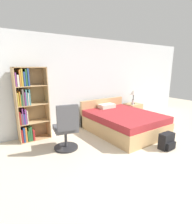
% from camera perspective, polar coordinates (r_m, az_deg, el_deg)
% --- Properties ---
extents(ground_plane, '(14.00, 14.00, 0.00)m').
position_cam_1_polar(ground_plane, '(3.42, 25.36, -18.48)').
color(ground_plane, beige).
extents(wall_back, '(9.00, 0.06, 2.60)m').
position_cam_1_polar(wall_back, '(5.27, -4.92, 9.19)').
color(wall_back, silver).
rests_on(wall_back, ground_plane).
extents(bookshelf, '(0.75, 0.33, 1.79)m').
position_cam_1_polar(bookshelf, '(4.49, -21.33, 1.99)').
color(bookshelf, tan).
rests_on(bookshelf, ground_plane).
extents(bed, '(1.59, 2.06, 0.80)m').
position_cam_1_polar(bed, '(4.99, 8.52, -3.17)').
color(bed, tan).
rests_on(bed, ground_plane).
extents(office_chair, '(0.57, 0.64, 1.05)m').
position_cam_1_polar(office_chair, '(3.82, -9.68, -5.64)').
color(office_chair, '#232326').
rests_on(office_chair, ground_plane).
extents(nightstand, '(0.54, 0.49, 0.54)m').
position_cam_1_polar(nightstand, '(6.28, 11.88, 0.26)').
color(nightstand, tan).
rests_on(nightstand, ground_plane).
extents(table_lamp, '(0.23, 0.23, 0.49)m').
position_cam_1_polar(table_lamp, '(6.19, 12.18, 6.20)').
color(table_lamp, '#333333').
rests_on(table_lamp, nightstand).
extents(water_bottle, '(0.07, 0.07, 0.19)m').
position_cam_1_polar(water_bottle, '(6.03, 11.97, 3.16)').
color(water_bottle, silver).
rests_on(water_bottle, nightstand).
extents(backpack_black, '(0.35, 0.25, 0.36)m').
position_cam_1_polar(backpack_black, '(4.25, 22.12, -8.88)').
color(backpack_black, black).
rests_on(backpack_black, ground_plane).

